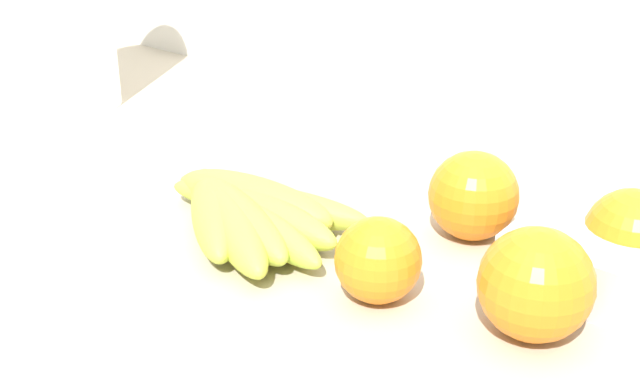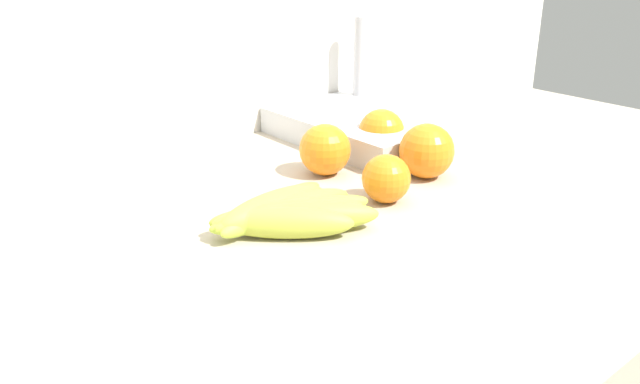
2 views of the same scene
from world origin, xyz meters
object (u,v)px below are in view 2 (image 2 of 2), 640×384
at_px(orange_front, 381,132).
at_px(orange_back_right, 388,179).
at_px(banana_bunch, 285,214).
at_px(orange_center, 325,150).
at_px(sink_basin, 399,117).
at_px(orange_right, 427,151).

height_order(orange_front, orange_back_right, orange_front).
xyz_separation_m(banana_bunch, orange_center, (0.16, 0.11, 0.02)).
bearing_deg(orange_back_right, sink_basin, 40.96).
xyz_separation_m(orange_center, sink_basin, (0.25, 0.09, -0.01)).
height_order(banana_bunch, orange_center, orange_center).
distance_m(orange_right, orange_back_right, 0.11).
relative_size(orange_front, orange_back_right, 1.14).
height_order(orange_right, orange_back_right, orange_right).
height_order(orange_center, orange_front, orange_center).
bearing_deg(sink_basin, orange_front, -147.98).
relative_size(orange_center, orange_front, 1.03).
distance_m(orange_front, orange_back_right, 0.20).
height_order(orange_right, orange_front, orange_right).
relative_size(orange_center, sink_basin, 0.19).
bearing_deg(orange_right, orange_center, 135.15).
height_order(orange_center, sink_basin, sink_basin).
distance_m(orange_center, sink_basin, 0.26).
relative_size(orange_center, orange_back_right, 1.17).
bearing_deg(banana_bunch, orange_center, 35.35).
xyz_separation_m(orange_right, orange_front, (0.02, 0.11, -0.00)).
relative_size(banana_bunch, orange_right, 2.61).
distance_m(orange_center, orange_back_right, 0.13).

